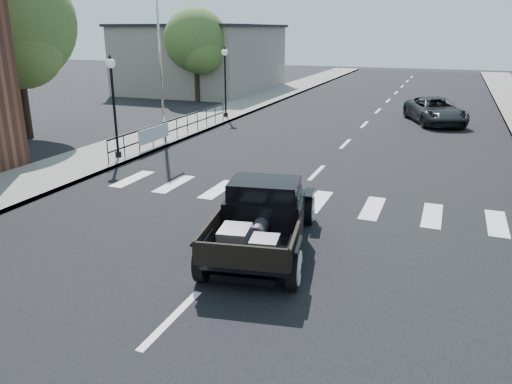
% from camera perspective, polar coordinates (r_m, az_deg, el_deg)
% --- Properties ---
extents(ground, '(120.00, 120.00, 0.00)m').
position_cam_1_polar(ground, '(11.44, -1.97, -6.86)').
color(ground, black).
rests_on(ground, ground).
extents(road, '(14.00, 80.00, 0.02)m').
position_cam_1_polar(road, '(25.33, 11.53, 6.77)').
color(road, black).
rests_on(road, ground).
extents(road_markings, '(12.00, 60.00, 0.06)m').
position_cam_1_polar(road_markings, '(20.53, 9.05, 4.27)').
color(road_markings, silver).
rests_on(road_markings, ground).
extents(sidewalk_left, '(3.00, 80.00, 0.15)m').
position_cam_1_polar(sidewalk_left, '(27.98, -6.01, 8.22)').
color(sidewalk_left, gray).
rests_on(sidewalk_left, ground).
extents(low_building_left, '(10.00, 12.00, 5.00)m').
position_cam_1_polar(low_building_left, '(42.18, -6.01, 14.84)').
color(low_building_left, gray).
rests_on(low_building_left, ground).
extents(railing, '(0.08, 10.00, 1.00)m').
position_cam_1_polar(railing, '(23.00, -9.05, 7.41)').
color(railing, black).
rests_on(railing, sidewalk_left).
extents(banner, '(0.04, 2.20, 0.60)m').
position_cam_1_polar(banner, '(21.32, -11.52, 5.89)').
color(banner, silver).
rests_on(banner, sidewalk_left).
extents(lamp_post_b, '(0.36, 0.36, 3.80)m').
position_cam_1_polar(lamp_post_b, '(19.64, -15.90, 9.30)').
color(lamp_post_b, black).
rests_on(lamp_post_b, sidewalk_left).
extents(lamp_post_c, '(0.36, 0.36, 3.80)m').
position_cam_1_polar(lamp_post_c, '(28.22, -3.54, 12.42)').
color(lamp_post_c, black).
rests_on(lamp_post_c, sidewalk_left).
extents(flagpole, '(0.12, 0.12, 11.80)m').
position_cam_1_polar(flagpole, '(25.34, -11.27, 20.54)').
color(flagpole, silver).
rests_on(flagpole, sidewalk_left).
extents(big_tree_near, '(5.31, 5.31, 7.80)m').
position_cam_1_polar(big_tree_near, '(25.22, -25.59, 14.30)').
color(big_tree_near, '#435F29').
rests_on(big_tree_near, ground).
extents(big_tree_far, '(4.29, 4.29, 6.29)m').
position_cam_1_polar(big_tree_far, '(35.67, -6.85, 15.27)').
color(big_tree_far, '#435F29').
rests_on(big_tree_far, ground).
extents(hotrod_pickup, '(3.00, 5.06, 1.65)m').
position_cam_1_polar(hotrod_pickup, '(11.22, 0.78, -2.81)').
color(hotrod_pickup, black).
rests_on(hotrod_pickup, ground).
extents(second_car, '(3.86, 5.38, 1.36)m').
position_cam_1_polar(second_car, '(28.64, 19.81, 8.72)').
color(second_car, black).
rests_on(second_car, ground).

